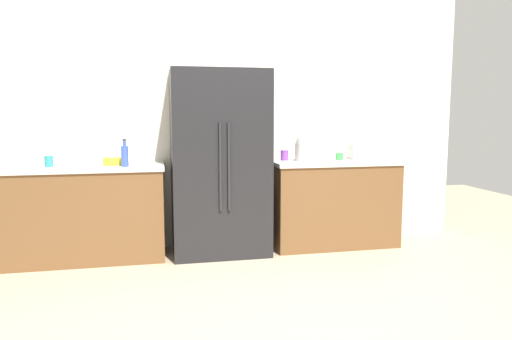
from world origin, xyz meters
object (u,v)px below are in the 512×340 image
object	(u,v)px
cup_b	(24,162)
bowl_a	(113,161)
bottle_a	(125,155)
cup_a	(339,156)
refrigerator	(220,163)
rice_cooker	(307,147)
cup_c	(284,155)
cup_d	(49,161)
toaster	(362,152)

from	to	relation	value
cup_b	bowl_a	bearing A→B (deg)	4.41
bottle_a	cup_a	distance (m)	2.16
refrigerator	bottle_a	bearing A→B (deg)	-172.09
rice_cooker	cup_a	bearing A→B (deg)	1.42
bottle_a	cup_c	size ratio (longest dim) A/B	2.44
cup_a	cup_d	distance (m)	2.84
bottle_a	cup_a	size ratio (longest dim) A/B	3.23
bottle_a	cup_d	bearing A→B (deg)	169.23
cup_c	cup_d	size ratio (longest dim) A/B	1.03
toaster	cup_c	world-z (taller)	toaster
refrigerator	toaster	distance (m)	1.54
cup_c	bottle_a	bearing A→B (deg)	-170.83
toaster	bowl_a	distance (m)	2.55
bottle_a	bowl_a	world-z (taller)	bottle_a
bowl_a	cup_c	bearing A→B (deg)	2.97
toaster	cup_d	world-z (taller)	toaster
refrigerator	cup_a	distance (m)	1.26
cup_b	bowl_a	size ratio (longest dim) A/B	0.57
cup_b	cup_c	bearing A→B (deg)	3.42
refrigerator	cup_b	bearing A→B (deg)	-179.51
bottle_a	cup_a	bearing A→B (deg)	3.88
refrigerator	cup_c	bearing A→B (deg)	10.78
toaster	rice_cooker	xyz separation A→B (m)	(-0.64, -0.07, 0.06)
rice_cooker	bottle_a	size ratio (longest dim) A/B	1.19
toaster	cup_c	size ratio (longest dim) A/B	2.53
cup_a	cup_b	distance (m)	3.04
cup_a	cup_d	xyz separation A→B (m)	(-2.84, -0.02, 0.01)
toaster	cup_d	size ratio (longest dim) A/B	2.61
refrigerator	cup_a	size ratio (longest dim) A/B	22.83
cup_a	cup_c	size ratio (longest dim) A/B	0.76
rice_cooker	cup_c	distance (m)	0.25
refrigerator	bottle_a	distance (m)	0.91
cup_b	cup_d	distance (m)	0.20
cup_d	bowl_a	xyz separation A→B (m)	(0.57, 0.04, -0.02)
cup_a	cup_b	size ratio (longest dim) A/B	0.73
cup_b	toaster	bearing A→B (deg)	1.67
cup_b	refrigerator	bearing A→B (deg)	0.49
cup_c	cup_d	xyz separation A→B (m)	(-2.27, -0.13, -0.00)
refrigerator	toaster	bearing A→B (deg)	3.04
rice_cooker	bottle_a	distance (m)	1.80
toaster	cup_a	bearing A→B (deg)	-167.77
cup_c	toaster	bearing A→B (deg)	-3.48
cup_b	bottle_a	bearing A→B (deg)	-7.03
cup_a	bowl_a	distance (m)	2.27
toaster	bowl_a	bearing A→B (deg)	-179.15
rice_cooker	cup_c	size ratio (longest dim) A/B	2.91
cup_d	bowl_a	size ratio (longest dim) A/B	0.53
bottle_a	cup_b	xyz separation A→B (m)	(-0.88, 0.11, -0.05)
toaster	cup_b	bearing A→B (deg)	-178.33
cup_d	cup_a	bearing A→B (deg)	0.33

